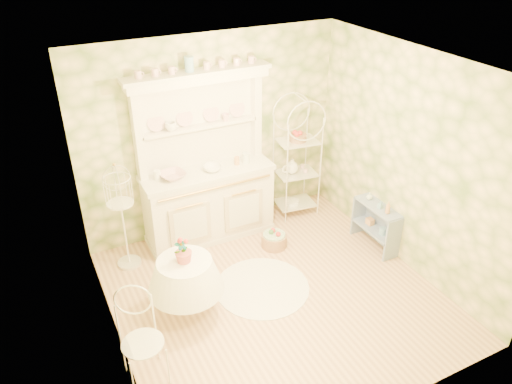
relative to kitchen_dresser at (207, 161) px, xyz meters
name	(u,v)px	position (x,y,z in m)	size (l,w,h in m)	color
floor	(275,295)	(0.20, -1.52, -1.15)	(3.60, 3.60, 0.00)	#D8AF84
ceiling	(281,69)	(0.20, -1.52, 1.56)	(3.60, 3.60, 0.00)	white
wall_left	(104,241)	(-1.60, -1.52, 0.21)	(3.60, 3.60, 0.00)	beige
wall_right	(410,162)	(2.00, -1.52, 0.21)	(3.60, 3.60, 0.00)	beige
wall_back	(212,136)	(0.20, 0.28, 0.21)	(3.60, 3.60, 0.00)	beige
wall_front	(391,301)	(0.20, -3.32, 0.21)	(3.60, 3.60, 0.00)	beige
kitchen_dresser	(207,161)	(0.00, 0.00, 0.00)	(1.87, 0.61, 2.29)	white
bakers_rack	(297,162)	(1.37, -0.01, -0.31)	(0.52, 0.37, 1.66)	white
side_shelf	(376,227)	(1.88, -1.23, -0.85)	(0.25, 0.68, 0.58)	#8194BB
round_table	(186,286)	(-0.81, -1.32, -0.78)	(0.67, 0.67, 0.74)	white
cafe_chair	(143,343)	(-1.48, -2.00, -0.69)	(0.41, 0.41, 0.90)	white
birdcage_stand	(122,213)	(-1.19, -0.15, -0.37)	(0.37, 0.37, 1.55)	white
floor_basket	(274,240)	(0.66, -0.65, -1.05)	(0.30, 0.30, 0.20)	#A87C58
lace_rug	(262,287)	(0.13, -1.33, -1.14)	(1.14, 1.14, 0.01)	white
bowl_floral	(173,178)	(-0.47, -0.01, -0.13)	(0.32, 0.32, 0.08)	white
bowl_white	(212,170)	(0.06, -0.04, -0.13)	(0.23, 0.23, 0.07)	white
cup_left	(171,128)	(-0.39, 0.16, 0.47)	(0.14, 0.14, 0.11)	white
cup_right	(226,118)	(0.36, 0.16, 0.47)	(0.10, 0.10, 0.09)	white
potted_geranium	(182,251)	(-0.83, -1.31, -0.30)	(0.14, 0.10, 0.27)	#3F7238
bottle_amber	(388,209)	(1.87, -1.42, -0.46)	(0.06, 0.06, 0.16)	tan
bottle_blue	(380,206)	(1.86, -1.28, -0.49)	(0.05, 0.05, 0.11)	#79ABC7
bottle_glass	(369,197)	(1.88, -1.04, -0.50)	(0.08, 0.08, 0.10)	silver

